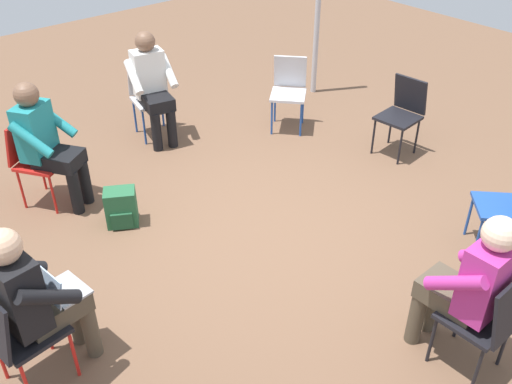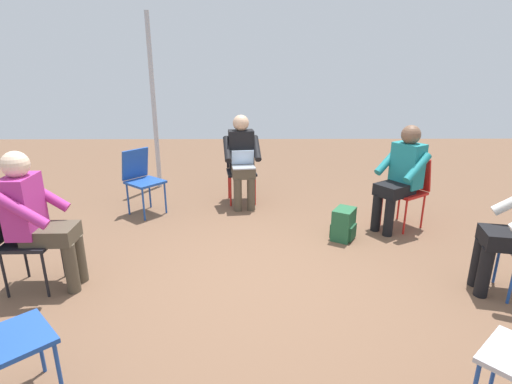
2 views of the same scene
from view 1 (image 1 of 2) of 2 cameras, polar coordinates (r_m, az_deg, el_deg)
The scene contains 13 objects.
ground_plane at distance 5.18m, azimuth 0.43°, elevation -4.17°, with size 14.00×14.00×0.00m, color brown.
chair_east at distance 6.74m, azimuth -10.66°, elevation 9.64°, with size 0.51×0.48×0.85m.
chair_southeast at distance 6.79m, azimuth 3.31°, elevation 10.37°, with size 0.58×0.59×0.85m.
chair_west at distance 4.01m, azimuth 22.13°, elevation -11.55°, with size 0.44×0.41×0.85m.
chair_south at distance 6.42m, azimuth 14.44°, elevation 7.87°, with size 0.44×0.47×0.85m.
chair_northeast at distance 5.75m, azimuth -21.28°, elevation 3.37°, with size 0.58×0.57×0.85m.
chair_southwest at distance 5.18m, azimuth 24.12°, elevation -0.86°, with size 0.58×0.58×0.85m.
chair_north at distance 3.94m, azimuth -22.82°, elevation -12.73°, with size 0.45×0.48×0.85m.
person_with_laptop at distance 3.85m, azimuth -21.26°, elevation -9.49°, with size 0.54×0.56×1.24m.
person_in_magenta at distance 3.93m, azimuth 20.66°, elevation -8.34°, with size 0.53×0.50×1.24m.
person_in_teal at distance 5.56m, azimuth -20.29°, elevation 4.92°, with size 0.63×0.63×1.24m.
person_in_white at distance 6.52m, azimuth -10.36°, elevation 10.72°, with size 0.57×0.56×1.24m.
backpack_near_laptop_user at distance 5.36m, azimuth -13.30°, elevation -1.69°, with size 0.31×0.34×0.36m.
Camera 1 is at (-3.09, 2.67, 3.19)m, focal length 40.00 mm.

